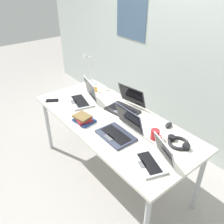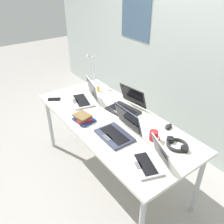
# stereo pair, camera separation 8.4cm
# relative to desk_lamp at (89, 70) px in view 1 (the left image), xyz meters

# --- Properties ---
(ground_plane) EXTENTS (12.00, 12.00, 0.00)m
(ground_plane) POSITION_rel_desk_lamp_xyz_m (0.80, -0.28, -0.94)
(ground_plane) COLOR gray
(wall_back) EXTENTS (6.00, 0.13, 2.60)m
(wall_back) POSITION_rel_desk_lamp_xyz_m (0.80, 0.82, 0.36)
(wall_back) COLOR #B2BCB7
(wall_back) RESTS_ON ground_plane
(desk) EXTENTS (1.80, 0.80, 0.74)m
(desk) POSITION_rel_desk_lamp_xyz_m (0.80, -0.28, -0.25)
(desk) COLOR silver
(desk) RESTS_ON ground_plane
(desk_lamp) EXTENTS (0.12, 0.18, 0.40)m
(desk_lamp) POSITION_rel_desk_lamp_xyz_m (0.00, 0.00, 0.00)
(desk_lamp) COLOR silver
(desk_lamp) RESTS_ON desk
(laptop_back_right) EXTENTS (0.38, 0.33, 0.24)m
(laptop_back_right) POSITION_rel_desk_lamp_xyz_m (0.33, -0.31, -0.15)
(laptop_back_right) COLOR #B7BABC
(laptop_back_right) RESTS_ON desk
(laptop_near_mouse) EXTENTS (0.34, 0.30, 0.24)m
(laptop_near_mouse) POSITION_rel_desk_lamp_xyz_m (1.04, -0.38, -0.15)
(laptop_near_mouse) COLOR #33384C
(laptop_near_mouse) RESTS_ON desk
(laptop_far_corner) EXTENTS (0.36, 0.34, 0.23)m
(laptop_far_corner) POSITION_rel_desk_lamp_xyz_m (0.74, -0.05, -0.15)
(laptop_far_corner) COLOR #232326
(laptop_far_corner) RESTS_ON desk
(laptop_back_left) EXTENTS (0.33, 0.31, 0.20)m
(laptop_back_left) POSITION_rel_desk_lamp_xyz_m (1.48, -0.41, -0.16)
(laptop_back_left) COLOR #B7BABC
(laptop_back_left) RESTS_ON desk
(computer_mouse) EXTENTS (0.08, 0.11, 0.03)m
(computer_mouse) POSITION_rel_desk_lamp_xyz_m (1.23, 0.06, -0.18)
(computer_mouse) COLOR black
(computer_mouse) RESTS_ON desk
(cell_phone) EXTENTS (0.13, 0.15, 0.01)m
(cell_phone) POSITION_rel_desk_lamp_xyz_m (0.10, -0.57, -0.19)
(cell_phone) COLOR black
(cell_phone) RESTS_ON desk
(headphones) EXTENTS (0.21, 0.18, 0.04)m
(headphones) POSITION_rel_desk_lamp_xyz_m (1.45, -0.08, -0.18)
(headphones) COLOR black
(headphones) RESTS_ON desk
(pill_bottle) EXTENTS (0.04, 0.04, 0.08)m
(pill_bottle) POSITION_rel_desk_lamp_xyz_m (0.21, -0.05, -0.16)
(pill_bottle) COLOR gold
(pill_bottle) RESTS_ON desk
(book_stack) EXTENTS (0.21, 0.18, 0.07)m
(book_stack) POSITION_rel_desk_lamp_xyz_m (0.66, -0.52, -0.17)
(book_stack) COLOR navy
(book_stack) RESTS_ON desk
(coffee_mug) EXTENTS (0.11, 0.08, 0.09)m
(coffee_mug) POSITION_rel_desk_lamp_xyz_m (1.27, -0.18, -0.15)
(coffee_mug) COLOR #B21E23
(coffee_mug) RESTS_ON desk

